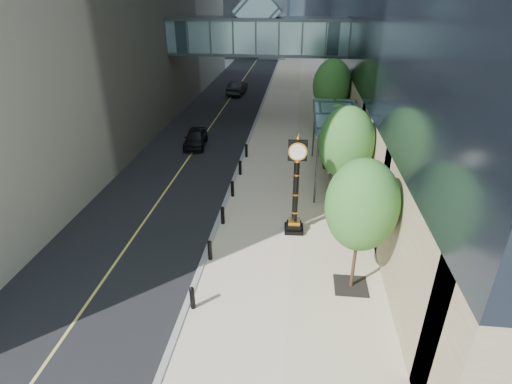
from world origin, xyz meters
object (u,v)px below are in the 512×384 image
car_near (196,138)px  street_clock (296,192)px  pedestrian (331,166)px  car_far (237,88)px

car_near → street_clock: bearing=-61.7°
street_clock → car_near: bearing=121.9°
street_clock → car_near: 14.56m
pedestrian → car_near: 11.61m
street_clock → car_far: 31.05m
pedestrian → car_near: size_ratio=0.44×
car_near → pedestrian: bearing=-32.3°
pedestrian → car_near: pedestrian is taller
street_clock → car_far: bearing=101.7°
street_clock → car_near: (-8.16, 11.96, -1.58)m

